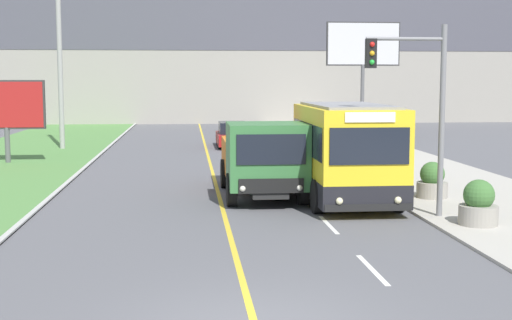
{
  "coord_description": "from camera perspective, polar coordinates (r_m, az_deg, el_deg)",
  "views": [
    {
      "loc": [
        -1.04,
        -10.93,
        3.93
      ],
      "look_at": [
        1.1,
        11.24,
        1.4
      ],
      "focal_mm": 50.0,
      "sensor_mm": 36.0,
      "label": 1
    }
  ],
  "objects": [
    {
      "name": "planter_round_third",
      "position": [
        28.05,
        10.86,
        -0.44
      ],
      "size": [
        0.99,
        0.99,
        1.2
      ],
      "color": "gray",
      "rests_on": "sidewalk_right"
    },
    {
      "name": "car_distant",
      "position": [
        41.53,
        -1.89,
        2.0
      ],
      "size": [
        1.8,
        4.3,
        1.45
      ],
      "color": "maroon",
      "rests_on": "ground_plane"
    },
    {
      "name": "billboard_small",
      "position": [
        35.34,
        -19.37,
        4.04
      ],
      "size": [
        3.58,
        0.24,
        3.89
      ],
      "color": "#59595B",
      "rests_on": "ground_plane"
    },
    {
      "name": "planter_round_near",
      "position": [
        19.83,
        17.38,
        -3.45
      ],
      "size": [
        1.03,
        1.03,
        1.22
      ],
      "color": "gray",
      "rests_on": "sidewalk_right"
    },
    {
      "name": "city_bus",
      "position": [
        22.65,
        7.27,
        0.51
      ],
      "size": [
        2.71,
        5.75,
        3.15
      ],
      "color": "yellow",
      "rests_on": "ground_plane"
    },
    {
      "name": "apartment_block_background",
      "position": [
        67.13,
        -4.7,
        10.98
      ],
      "size": [
        80.0,
        8.04,
        18.43
      ],
      "color": "gray",
      "rests_on": "ground_plane"
    },
    {
      "name": "utility_pole_far",
      "position": [
        41.64,
        -15.47,
        9.28
      ],
      "size": [
        1.8,
        0.28,
        12.14
      ],
      "color": "#9E9E99",
      "rests_on": "ground_plane"
    },
    {
      "name": "billboard_large",
      "position": [
        46.52,
        8.56,
        8.76
      ],
      "size": [
        4.75,
        0.24,
        7.56
      ],
      "color": "#59595B",
      "rests_on": "ground_plane"
    },
    {
      "name": "lane_marking_centre",
      "position": [
        13.94,
        0.58,
        -9.89
      ],
      "size": [
        2.88,
        140.0,
        0.01
      ],
      "color": "gold",
      "rests_on": "ground_plane"
    },
    {
      "name": "traffic_light_mast",
      "position": [
        20.33,
        12.9,
        5.04
      ],
      "size": [
        2.28,
        0.32,
        5.43
      ],
      "color": "slate",
      "rests_on": "ground_plane"
    },
    {
      "name": "dump_truck",
      "position": [
        23.23,
        0.63,
        -0.06
      ],
      "size": [
        2.55,
        6.74,
        2.56
      ],
      "color": "black",
      "rests_on": "ground_plane"
    },
    {
      "name": "planter_round_second",
      "position": [
        23.95,
        13.91,
        -1.71
      ],
      "size": [
        1.0,
        1.0,
        1.18
      ],
      "color": "gray",
      "rests_on": "sidewalk_right"
    }
  ]
}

